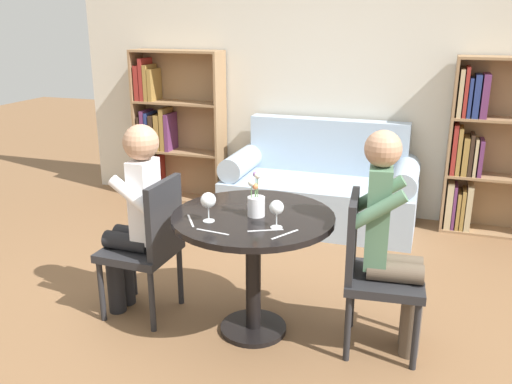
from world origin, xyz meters
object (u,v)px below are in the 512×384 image
Objects in this scene: person_left at (135,215)px; person_right at (391,240)px; couch at (320,190)px; wine_glass_left at (208,201)px; wine_glass_right at (277,208)px; bookshelf_left at (170,128)px; chair_left at (149,242)px; chair_right at (372,267)px; flower_vase at (256,202)px; bookshelf_right at (488,150)px.

person_right reaches higher than person_left.
wine_glass_left is at bearing -95.46° from couch.
couch reaches higher than wine_glass_right.
person_left is 8.00× the size of wine_glass_right.
wine_glass_right is (1.82, -2.33, 0.12)m from bookshelf_left.
bookshelf_left is 3.19m from person_right.
wine_glass_right reaches higher than chair_left.
person_left is at bearing 87.81° from chair_right.
flower_vase is at bearing -89.40° from couch.
person_right reaches higher than wine_glass_right.
wine_glass_right is at bearing 3.67° from wine_glass_left.
bookshelf_right reaches higher than flower_vase.
bookshelf_left is at bearing -156.38° from person_left.
chair_right is 1.44m from person_left.
person_right is 1.01m from wine_glass_left.
wine_glass_right is at bearing -52.03° from bookshelf_left.
couch is 1.97m from chair_right.
person_left is 1.52m from person_right.
person_right reaches higher than chair_left.
flower_vase is at bearing 91.79° from person_left.
flower_vase is at bearing 91.46° from chair_right.
wine_glass_left is (-0.20, -2.08, 0.55)m from couch.
couch is 1.88× the size of chair_right.
bookshelf_left is at bearing 127.97° from wine_glass_right.
chair_left is at bearing 88.21° from chair_right.
bookshelf_left is 2.96m from wine_glass_right.
person_right reaches higher than wine_glass_left.
bookshelf_left is 9.20× the size of wine_glass_left.
wine_glass_left is at bearing -123.94° from bookshelf_right.
chair_left is 3.49× the size of flower_vase.
wine_glass_right is at bearing 106.25° from person_right.
flower_vase is (-0.16, 0.14, -0.03)m from wine_glass_right.
person_right is 0.65m from wine_glass_right.
flower_vase reaches higher than wine_glass_right.
person_right is at bearing 14.76° from wine_glass_left.
bookshelf_right is 3.07m from person_left.
chair_right is 0.74m from flower_vase.
wine_glass_left reaches higher than chair_left.
chair_right is at bearing -108.61° from bookshelf_right.
bookshelf_left is at bearing 43.54° from person_right.
person_left reaches higher than flower_vase.
couch is 2.10m from person_left.
bookshelf_left reaches higher than flower_vase.
person_right is (0.76, -1.83, 0.35)m from couch.
wine_glass_right is 0.59× the size of flower_vase.
couch is at bearing 84.54° from wine_glass_left.
wine_glass_right is at bearing -40.85° from flower_vase.
couch is at bearing -168.97° from bookshelf_right.
flower_vase is at bearing 139.15° from wine_glass_right.
bookshelf_left is 3.14m from chair_right.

